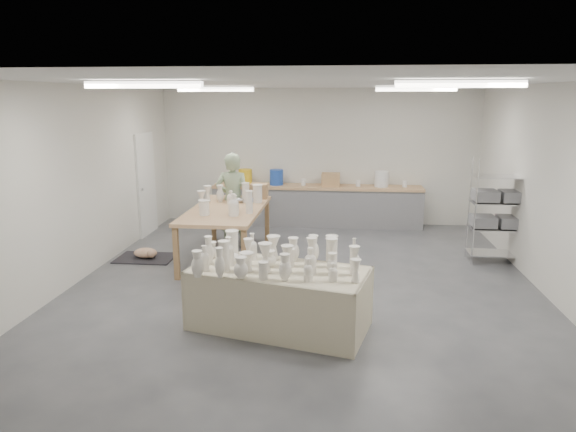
# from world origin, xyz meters

# --- Properties ---
(room) EXTENTS (8.00, 8.02, 3.00)m
(room) POSITION_xyz_m (-0.11, 0.08, 2.06)
(room) COLOR #424449
(room) RESTS_ON ground
(back_counter) EXTENTS (4.60, 0.60, 1.24)m
(back_counter) POSITION_xyz_m (-0.01, 3.68, 0.49)
(back_counter) COLOR tan
(back_counter) RESTS_ON ground
(wire_shelf) EXTENTS (0.88, 0.48, 1.80)m
(wire_shelf) POSITION_xyz_m (3.20, 1.40, 0.92)
(wire_shelf) COLOR silver
(wire_shelf) RESTS_ON ground
(drying_table) EXTENTS (2.33, 1.53, 1.13)m
(drying_table) POSITION_xyz_m (-0.21, -1.58, 0.43)
(drying_table) COLOR olive
(drying_table) RESTS_ON ground
(work_table) EXTENTS (1.24, 2.44, 1.29)m
(work_table) POSITION_xyz_m (-1.40, 1.19, 0.91)
(work_table) COLOR tan
(work_table) RESTS_ON ground
(rug) EXTENTS (1.00, 0.70, 0.02)m
(rug) POSITION_xyz_m (-2.90, 0.92, 0.01)
(rug) COLOR black
(rug) RESTS_ON ground
(cat) EXTENTS (0.48, 0.40, 0.18)m
(cat) POSITION_xyz_m (-2.88, 0.91, 0.11)
(cat) COLOR white
(cat) RESTS_ON rug
(potter) EXTENTS (0.66, 0.43, 1.80)m
(potter) POSITION_xyz_m (-1.49, 1.82, 0.90)
(potter) COLOR #94AB84
(potter) RESTS_ON ground
(red_stool) EXTENTS (0.38, 0.38, 0.29)m
(red_stool) POSITION_xyz_m (-1.49, 2.09, 0.26)
(red_stool) COLOR red
(red_stool) RESTS_ON ground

